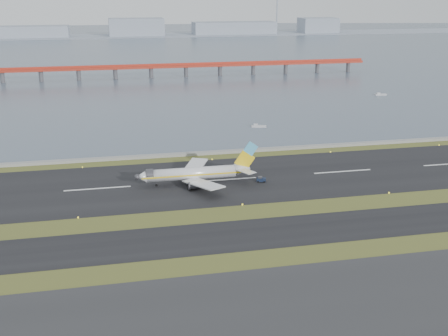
{
  "coord_description": "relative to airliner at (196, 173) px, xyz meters",
  "views": [
    {
      "loc": [
        -36.06,
        -135.48,
        58.21
      ],
      "look_at": [
        -2.19,
        22.0,
        6.65
      ],
      "focal_mm": 45.0,
      "sensor_mm": 36.0,
      "label": 1
    }
  ],
  "objects": [
    {
      "name": "workboat_far",
      "position": [
        128.12,
        128.75,
        -2.95
      ],
      "size": [
        6.75,
        2.39,
        1.62
      ],
      "rotation": [
        0.0,
        0.0,
        -0.04
      ],
      "color": "#B6B7BA",
      "rests_on": "ground"
    },
    {
      "name": "bay_water",
      "position": [
        9.66,
        431.67,
        -3.46
      ],
      "size": [
        1400.0,
        800.0,
        1.3
      ],
      "primitive_type": "cube",
      "color": "#435160",
      "rests_on": "ground"
    },
    {
      "name": "taxiway_strip",
      "position": [
        9.66,
        -40.33,
        -3.41
      ],
      "size": [
        1000.0,
        18.0,
        0.1
      ],
      "primitive_type": "cube",
      "color": "black",
      "rests_on": "ground"
    },
    {
      "name": "far_shoreline",
      "position": [
        23.28,
        591.67,
        2.61
      ],
      "size": [
        1400.0,
        80.0,
        60.5
      ],
      "color": "#8B95A5",
      "rests_on": "ground"
    },
    {
      "name": "ground",
      "position": [
        9.66,
        -28.33,
        -3.46
      ],
      "size": [
        1000.0,
        1000.0,
        0.0
      ],
      "primitive_type": "plane",
      "color": "#384719",
      "rests_on": "ground"
    },
    {
      "name": "seawall",
      "position": [
        9.66,
        31.67,
        -2.96
      ],
      "size": [
        1000.0,
        2.5,
        1.0
      ],
      "primitive_type": "cube",
      "color": "gray",
      "rests_on": "ground"
    },
    {
      "name": "workboat_near",
      "position": [
        39.06,
        68.47,
        -2.96
      ],
      "size": [
        6.72,
        3.37,
        1.56
      ],
      "rotation": [
        0.0,
        0.0,
        -0.22
      ],
      "color": "#B6B7BA",
      "rests_on": "ground"
    },
    {
      "name": "red_pier",
      "position": [
        29.66,
        221.67,
        3.82
      ],
      "size": [
        260.0,
        5.0,
        10.2
      ],
      "color": "#A72D1C",
      "rests_on": "ground"
    },
    {
      "name": "pushback_tug",
      "position": [
        20.21,
        -2.74,
        -2.58
      ],
      "size": [
        3.17,
        2.38,
        1.81
      ],
      "rotation": [
        0.0,
        0.0,
        -0.31
      ],
      "color": "#131E36",
      "rests_on": "ground"
    },
    {
      "name": "airliner",
      "position": [
        0.0,
        0.0,
        0.0
      ],
      "size": [
        38.52,
        32.89,
        12.8
      ],
      "color": "silver",
      "rests_on": "ground"
    },
    {
      "name": "runway_strip",
      "position": [
        9.66,
        1.67,
        -3.41
      ],
      "size": [
        1000.0,
        45.0,
        0.1
      ],
      "primitive_type": "cube",
      "color": "black",
      "rests_on": "ground"
    },
    {
      "name": "apron_strip",
      "position": [
        9.66,
        -83.33,
        -3.41
      ],
      "size": [
        1000.0,
        50.0,
        0.1
      ],
      "primitive_type": "cube",
      "color": "#292A2C",
      "rests_on": "ground"
    }
  ]
}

